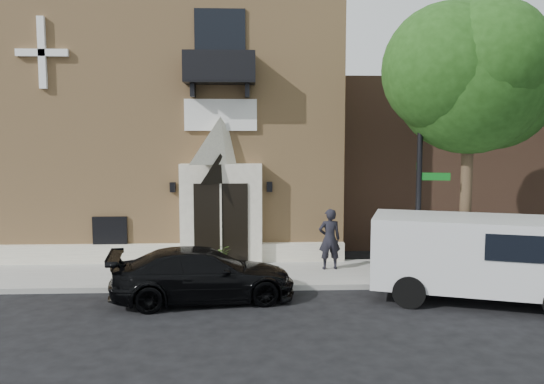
# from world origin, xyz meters

# --- Properties ---
(ground) EXTENTS (120.00, 120.00, 0.00)m
(ground) POSITION_xyz_m (0.00, 0.00, 0.00)
(ground) COLOR black
(ground) RESTS_ON ground
(sidewalk) EXTENTS (42.00, 3.00, 0.15)m
(sidewalk) POSITION_xyz_m (1.00, 1.50, 0.07)
(sidewalk) COLOR gray
(sidewalk) RESTS_ON ground
(church) EXTENTS (12.20, 11.01, 9.30)m
(church) POSITION_xyz_m (-2.99, 7.95, 4.63)
(church) COLOR tan
(church) RESTS_ON ground
(neighbour_building) EXTENTS (18.00, 8.00, 6.40)m
(neighbour_building) POSITION_xyz_m (12.00, 9.00, 3.20)
(neighbour_building) COLOR brown
(neighbour_building) RESTS_ON ground
(street_tree_left) EXTENTS (4.97, 4.38, 7.77)m
(street_tree_left) POSITION_xyz_m (6.03, 0.35, 5.87)
(street_tree_left) COLOR #38281C
(street_tree_left) RESTS_ON sidewalk
(black_sedan) EXTENTS (4.91, 2.55, 1.36)m
(black_sedan) POSITION_xyz_m (-1.30, -0.77, 0.68)
(black_sedan) COLOR black
(black_sedan) RESTS_ON ground
(cargo_van) EXTENTS (5.67, 3.66, 2.16)m
(cargo_van) POSITION_xyz_m (5.92, -1.24, 1.21)
(cargo_van) COLOR silver
(cargo_van) RESTS_ON ground
(street_sign) EXTENTS (0.89, 1.03, 5.72)m
(street_sign) POSITION_xyz_m (4.65, 0.39, 3.03)
(street_sign) COLOR black
(street_sign) RESTS_ON sidewalk
(fire_hydrant) EXTENTS (0.49, 0.40, 0.87)m
(fire_hydrant) POSITION_xyz_m (7.05, 0.48, 0.58)
(fire_hydrant) COLOR #A50205
(fire_hydrant) RESTS_ON sidewalk
(planter) EXTENTS (0.64, 0.57, 0.69)m
(planter) POSITION_xyz_m (-0.99, 2.29, 0.49)
(planter) COLOR #50732E
(planter) RESTS_ON sidewalk
(pedestrian_near) EXTENTS (0.71, 0.49, 1.87)m
(pedestrian_near) POSITION_xyz_m (2.35, 1.78, 1.09)
(pedestrian_near) COLOR black
(pedestrian_near) RESTS_ON sidewalk
(pedestrian_far) EXTENTS (0.67, 0.80, 1.50)m
(pedestrian_far) POSITION_xyz_m (8.89, 1.77, 0.90)
(pedestrian_far) COLOR #342723
(pedestrian_far) RESTS_ON sidewalk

